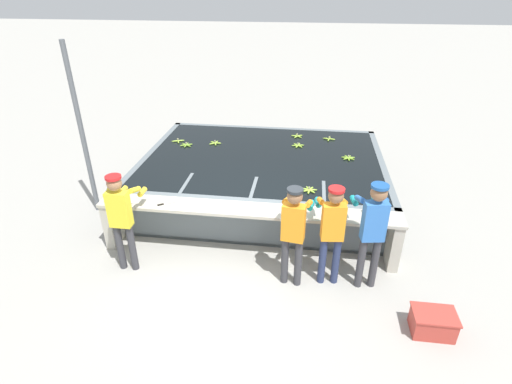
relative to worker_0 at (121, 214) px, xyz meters
The scene contains 19 objects.
ground_plane 2.08m from the worker_0, 11.61° to the left, with size 80.00×80.00×0.00m, color #A3A099.
wash_tank 3.26m from the worker_0, 55.94° to the left, with size 4.84×3.71×0.87m.
work_ledge 1.93m from the worker_0, 18.28° to the left, with size 4.84×0.45×0.87m.
worker_0 is the anchor object (origin of this frame).
worker_1 2.56m from the worker_0, ahead, with size 0.47×0.74×1.60m.
worker_2 3.10m from the worker_0, ahead, with size 0.45×0.73×1.60m.
worker_3 3.65m from the worker_0, ahead, with size 0.48×0.74×1.69m.
banana_bunch_floating_0 3.06m from the worker_0, 25.68° to the left, with size 0.28×0.28×0.08m.
banana_bunch_floating_1 3.07m from the worker_0, 88.47° to the left, with size 0.26×0.28×0.08m.
banana_bunch_floating_2 4.51m from the worker_0, 38.70° to the left, with size 0.28×0.28×0.08m.
banana_bunch_floating_3 4.98m from the worker_0, 50.66° to the left, with size 0.28×0.28×0.08m.
banana_bunch_floating_4 3.28m from the worker_0, 92.97° to the left, with size 0.27×0.27×0.08m.
banana_bunch_floating_5 4.18m from the worker_0, 53.58° to the left, with size 0.28×0.28×0.08m.
banana_bunch_floating_6 3.33m from the worker_0, 78.31° to the left, with size 0.27×0.28×0.08m.
banana_bunch_floating_7 4.64m from the worker_0, 58.24° to the left, with size 0.27×0.28×0.08m.
knife_0 0.73m from the worker_0, 49.33° to the left, with size 0.31×0.22×0.02m.
knife_1 0.63m from the worker_0, 116.17° to the left, with size 0.35×0.10×0.02m.
crate 4.56m from the worker_0, ahead, with size 0.55×0.39×0.32m.
support_post_left 2.21m from the worker_0, 130.34° to the left, with size 0.09×0.09×3.20m.
Camera 1 is at (0.87, -5.12, 4.07)m, focal length 28.00 mm.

